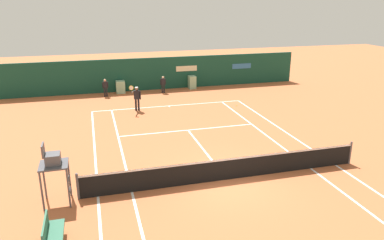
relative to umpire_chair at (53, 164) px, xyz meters
The scene contains 10 objects.
ground_plane 6.97m from the umpire_chair, ahead, with size 80.00×80.00×0.01m.
tennis_net 6.84m from the umpire_chair, ahead, with size 12.10×0.10×1.07m.
sponsor_back_wall 18.33m from the umpire_chair, 68.36° to the left, with size 25.00×1.02×2.66m.
umpire_chair is the anchor object (origin of this frame).
player_bench 2.85m from the umpire_chair, 89.48° to the right, with size 0.54×1.46×0.88m.
player_on_baseline 12.04m from the umpire_chair, 68.32° to the left, with size 0.80×0.67×1.87m.
ball_kid_left_post 15.90m from the umpire_chair, 80.60° to the left, with size 0.46×0.19×1.39m.
ball_kid_right_post 17.23m from the umpire_chair, 65.52° to the left, with size 0.46×0.19×1.37m.
tennis_ball_mid_court 10.37m from the umpire_chair, ahead, with size 0.07×0.07×0.07m, color #CCE033.
tennis_ball_by_sideline 15.54m from the umpire_chair, 42.54° to the left, with size 0.07×0.07×0.07m, color #CCE033.
Camera 1 is at (-5.18, -13.12, 7.25)m, focal length 34.62 mm.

